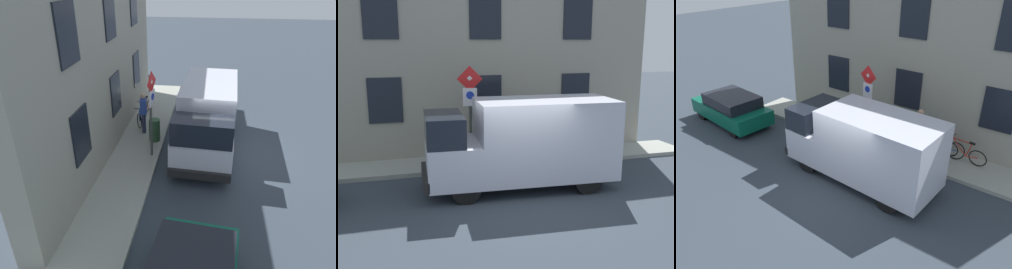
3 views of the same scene
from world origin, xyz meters
The scene contains 9 objects.
ground_plane centered at (0.00, 0.00, 0.00)m, with size 80.00×80.00×0.00m, color #323B45.
sidewalk_slab centered at (3.35, 0.00, 0.07)m, with size 1.75×14.39×0.14m, color #9EA196.
building_facade centered at (4.57, 0.00, 3.39)m, with size 0.75×12.39×6.78m.
sign_post_stacked centered at (2.69, 0.87, 2.21)m, with size 0.19×0.55×3.07m.
delivery_van centered at (0.77, -0.27, 1.33)m, with size 2.29×5.43×2.50m.
bicycle_red centered at (3.67, -2.65, 0.51)m, with size 0.46×1.72×0.89m.
bicycle_blue centered at (3.67, -1.85, 0.51)m, with size 0.46×1.71×0.89m.
pedestrian centered at (3.39, -0.98, 1.07)m, with size 0.33×0.44×1.72m.
litter_bin centered at (2.82, -0.31, 0.59)m, with size 0.44×0.44×0.90m, color #2D5133.
Camera 1 is at (0.74, 10.85, 6.22)m, focal length 34.03 mm.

